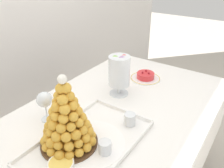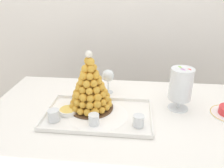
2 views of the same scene
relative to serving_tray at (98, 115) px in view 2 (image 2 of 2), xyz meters
name	(u,v)px [view 2 (image 2 of 2)]	position (x,y,z in m)	size (l,w,h in m)	color
buffet_table	(133,129)	(0.18, 0.04, -0.11)	(1.61, 0.88, 0.73)	brown
serving_tray	(98,115)	(0.00, 0.00, 0.00)	(0.55, 0.34, 0.02)	white
croquembouche	(90,87)	(-0.05, 0.07, 0.13)	(0.24, 0.24, 0.32)	#4C331E
dessert_cup_left	(54,116)	(-0.21, -0.07, 0.03)	(0.06, 0.06, 0.06)	silver
dessert_cup_mid_left	(94,120)	(-0.01, -0.09, 0.03)	(0.05, 0.05, 0.06)	silver
dessert_cup_centre	(139,121)	(0.21, -0.08, 0.03)	(0.05, 0.05, 0.06)	silver
creme_brulee_ramekin	(68,111)	(-0.16, 0.00, 0.02)	(0.10, 0.10, 0.02)	white
macaron_goblet	(181,85)	(0.42, 0.12, 0.14)	(0.12, 0.12, 0.25)	white
wine_glass	(108,76)	(0.02, 0.28, 0.10)	(0.07, 0.07, 0.15)	silver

